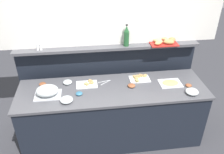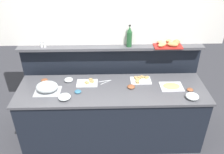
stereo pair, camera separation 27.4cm
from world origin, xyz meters
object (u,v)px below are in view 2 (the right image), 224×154
(condiment_bowl_red, at_px, (131,87))
(condiment_bowl_cream, at_px, (44,80))
(serving_cloche, at_px, (47,87))
(glass_bowl_medium, at_px, (64,97))
(condiment_bowl_dark, at_px, (78,92))
(condiment_bowl_teal, at_px, (190,90))
(pepper_shaker, at_px, (45,44))
(glass_bowl_small, at_px, (69,80))
(wine_bottle_green, at_px, (129,37))
(cold_cuts_platter, at_px, (171,86))
(sandwich_platter_front, at_px, (140,80))
(glass_bowl_large, at_px, (192,96))
(serving_tongs, at_px, (106,82))
(salt_shaker, at_px, (41,44))
(sandwich_platter_rear, at_px, (88,83))
(bread_basket, at_px, (169,43))

(condiment_bowl_red, distance_m, condiment_bowl_cream, 1.23)
(serving_cloche, bearing_deg, glass_bowl_medium, -33.34)
(serving_cloche, bearing_deg, condiment_bowl_cream, 110.61)
(condiment_bowl_dark, relative_size, condiment_bowl_teal, 1.05)
(condiment_bowl_teal, xyz_separation_m, pepper_shaker, (-1.98, 0.55, 0.43))
(glass_bowl_small, relative_size, wine_bottle_green, 0.39)
(cold_cuts_platter, relative_size, glass_bowl_medium, 1.90)
(condiment_bowl_dark, bearing_deg, condiment_bowl_cream, 149.99)
(condiment_bowl_red, height_order, condiment_bowl_teal, condiment_bowl_red)
(sandwich_platter_front, bearing_deg, wine_bottle_green, 118.87)
(glass_bowl_small, height_order, pepper_shaker, pepper_shaker)
(glass_bowl_medium, bearing_deg, serving_cloche, 146.66)
(glass_bowl_medium, xyz_separation_m, pepper_shaker, (-0.34, 0.69, 0.42))
(glass_bowl_large, distance_m, glass_bowl_small, 1.68)
(sandwich_platter_front, bearing_deg, condiment_bowl_red, -129.64)
(condiment_bowl_dark, bearing_deg, cold_cuts_platter, 4.45)
(serving_tongs, xyz_separation_m, salt_shaker, (-0.90, 0.31, 0.44))
(cold_cuts_platter, height_order, condiment_bowl_dark, condiment_bowl_dark)
(sandwich_platter_rear, distance_m, pepper_shaker, 0.82)
(condiment_bowl_red, xyz_separation_m, pepper_shaker, (-1.20, 0.46, 0.43))
(glass_bowl_small, distance_m, salt_shaker, 0.63)
(condiment_bowl_teal, relative_size, bread_basket, 0.21)
(sandwich_platter_rear, height_order, serving_cloche, serving_cloche)
(condiment_bowl_dark, height_order, bread_basket, bread_basket)
(wine_bottle_green, distance_m, bread_basket, 0.58)
(condiment_bowl_teal, height_order, bread_basket, bread_basket)
(cold_cuts_platter, xyz_separation_m, glass_bowl_medium, (-1.42, -0.23, 0.02))
(glass_bowl_large, bearing_deg, glass_bowl_small, 164.47)
(sandwich_platter_front, height_order, bread_basket, bread_basket)
(condiment_bowl_cream, relative_size, condiment_bowl_teal, 1.12)
(glass_bowl_small, relative_size, salt_shaker, 1.42)
(serving_tongs, relative_size, salt_shaker, 2.11)
(wine_bottle_green, bearing_deg, pepper_shaker, 179.81)
(glass_bowl_small, xyz_separation_m, condiment_bowl_teal, (1.65, -0.28, -0.01))
(condiment_bowl_teal, bearing_deg, sandwich_platter_front, 156.75)
(glass_bowl_medium, bearing_deg, condiment_bowl_teal, 4.79)
(sandwich_platter_rear, bearing_deg, wine_bottle_green, 29.26)
(salt_shaker, bearing_deg, cold_cuts_platter, -14.27)
(serving_cloche, bearing_deg, cold_cuts_platter, 2.50)
(condiment_bowl_dark, xyz_separation_m, condiment_bowl_teal, (1.49, 0.00, -0.00))
(condiment_bowl_red, xyz_separation_m, condiment_bowl_teal, (0.78, -0.09, -0.00))
(sandwich_platter_rear, height_order, cold_cuts_platter, sandwich_platter_rear)
(wine_bottle_green, bearing_deg, bread_basket, 0.22)
(bread_basket, bearing_deg, cold_cuts_platter, -91.90)
(serving_cloche, relative_size, condiment_bowl_cream, 3.53)
(salt_shaker, bearing_deg, condiment_bowl_cream, -82.26)
(sandwich_platter_front, bearing_deg, condiment_bowl_teal, -23.25)
(serving_tongs, bearing_deg, glass_bowl_small, 176.51)
(cold_cuts_platter, distance_m, bread_basket, 0.63)
(condiment_bowl_cream, bearing_deg, condiment_bowl_dark, -30.01)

